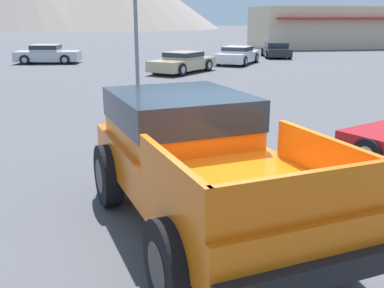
% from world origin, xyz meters
% --- Properties ---
extents(ground_plane, '(320.00, 320.00, 0.00)m').
position_xyz_m(ground_plane, '(0.00, 0.00, 0.00)').
color(ground_plane, '#4C4C51').
extents(orange_pickup_truck, '(3.14, 5.28, 1.83)m').
position_xyz_m(orange_pickup_truck, '(-0.53, 0.26, 1.07)').
color(orange_pickup_truck, orange).
rests_on(orange_pickup_truck, ground_plane).
extents(parked_car_white, '(3.75, 4.52, 1.13)m').
position_xyz_m(parked_car_white, '(6.13, 22.76, 0.58)').
color(parked_car_white, white).
rests_on(parked_car_white, ground_plane).
extents(parked_car_silver, '(4.22, 2.29, 1.21)m').
position_xyz_m(parked_car_silver, '(-6.04, 25.22, 0.61)').
color(parked_car_silver, '#B7BABF').
rests_on(parked_car_silver, ground_plane).
extents(parked_car_dark, '(2.41, 4.28, 1.10)m').
position_xyz_m(parked_car_dark, '(10.26, 27.13, 0.56)').
color(parked_car_dark, '#232328').
rests_on(parked_car_dark, ground_plane).
extents(parked_car_tan, '(4.17, 4.38, 1.12)m').
position_xyz_m(parked_car_tan, '(1.96, 18.74, 0.58)').
color(parked_car_tan, tan).
rests_on(parked_car_tan, ground_plane).
extents(storefront_building, '(13.99, 7.56, 3.89)m').
position_xyz_m(storefront_building, '(18.99, 37.47, 1.95)').
color(storefront_building, beige).
rests_on(storefront_building, ground_plane).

